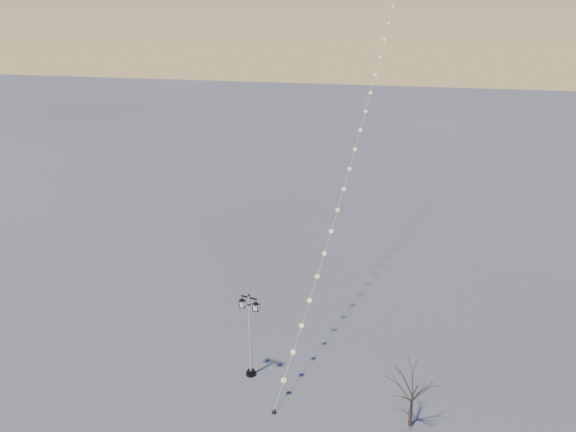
% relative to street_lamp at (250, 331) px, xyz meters
% --- Properties ---
extents(ground, '(300.00, 300.00, 0.00)m').
position_rel_street_lamp_xyz_m(ground, '(1.84, -1.77, -3.08)').
color(ground, '#484848').
rests_on(ground, ground).
extents(street_lamp, '(1.39, 0.70, 5.56)m').
position_rel_street_lamp_xyz_m(street_lamp, '(0.00, 0.00, 0.00)').
color(street_lamp, black).
rests_on(street_lamp, ground).
extents(bare_tree, '(2.13, 2.13, 3.54)m').
position_rel_street_lamp_xyz_m(bare_tree, '(9.69, -2.21, -0.62)').
color(bare_tree, '#3D3127').
rests_on(bare_tree, ground).
extents(kite_train, '(5.24, 46.55, 36.48)m').
position_rel_street_lamp_xyz_m(kite_train, '(4.63, 19.91, 15.07)').
color(kite_train, black).
rests_on(kite_train, ground).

